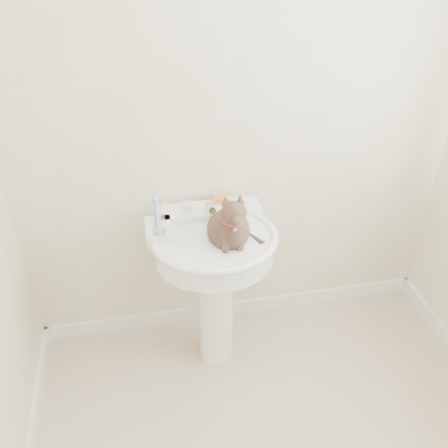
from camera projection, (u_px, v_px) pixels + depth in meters
wall_back at (241, 114)px, 2.16m from camera, size 2.20×0.00×2.50m
baseboard_back at (237, 307)px, 2.83m from camera, size 2.20×0.02×0.09m
pedestal_sink at (214, 261)px, 2.23m from camera, size 0.60×0.59×0.83m
faucet at (209, 205)px, 2.23m from camera, size 0.28×0.12×0.14m
soap_bar at (222, 199)px, 2.33m from camera, size 0.10×0.07×0.03m
toothbrush_cup at (159, 224)px, 2.08m from camera, size 0.07×0.07×0.18m
cat at (230, 228)px, 2.08m from camera, size 0.21×0.27×0.39m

